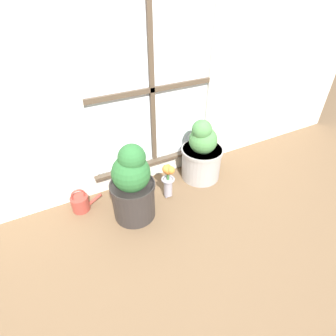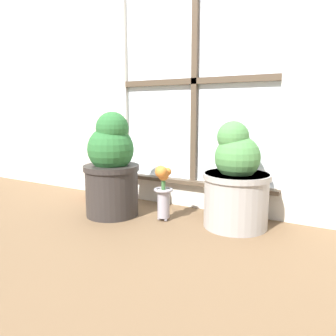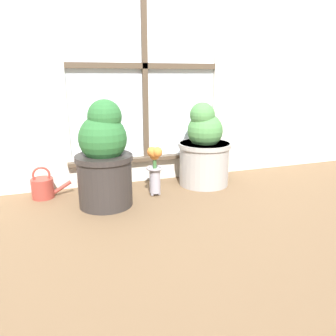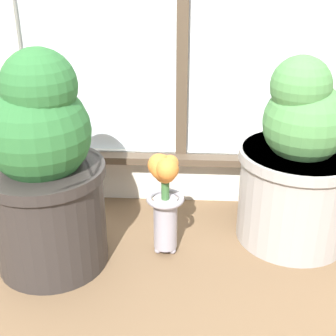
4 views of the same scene
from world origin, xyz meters
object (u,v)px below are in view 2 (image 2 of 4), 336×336
(potted_plant_right, at_px, (236,183))
(flower_vase, at_px, (163,185))
(potted_plant_left, at_px, (112,168))
(watering_can, at_px, (96,189))

(potted_plant_right, distance_m, flower_vase, 0.40)
(potted_plant_right, bearing_deg, flower_vase, -164.51)
(potted_plant_left, xyz_separation_m, flower_vase, (0.31, 0.06, -0.08))
(potted_plant_left, relative_size, flower_vase, 1.92)
(potted_plant_left, height_order, flower_vase, potted_plant_left)
(potted_plant_right, relative_size, watering_can, 2.34)
(flower_vase, bearing_deg, potted_plant_right, 15.49)
(potted_plant_left, bearing_deg, flower_vase, 10.79)
(potted_plant_right, bearing_deg, potted_plant_left, -166.60)
(potted_plant_left, height_order, potted_plant_right, potted_plant_left)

